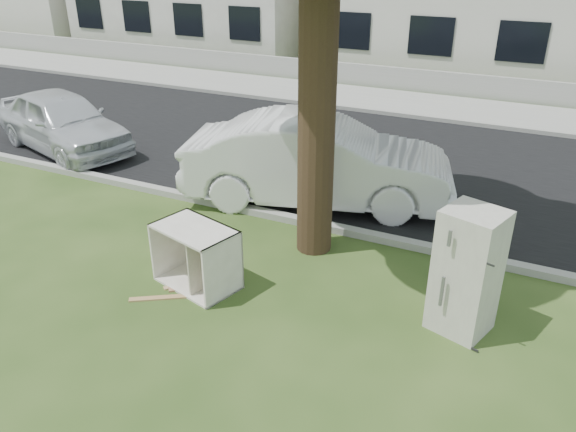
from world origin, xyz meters
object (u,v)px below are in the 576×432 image
at_px(car_left, 62,121).
at_px(cabinet, 196,256).
at_px(fridge, 467,272).
at_px(car_center, 318,161).

bearing_deg(car_left, cabinet, -102.58).
bearing_deg(fridge, car_left, -178.96).
bearing_deg(cabinet, fridge, 25.05).
bearing_deg(car_center, fridge, -147.13).
relative_size(cabinet, car_left, 0.29).
bearing_deg(car_left, fridge, -89.30).
bearing_deg(car_center, cabinet, 157.03).
distance_m(fridge, car_left, 9.84).
relative_size(car_center, car_left, 1.21).
relative_size(fridge, car_center, 0.34).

